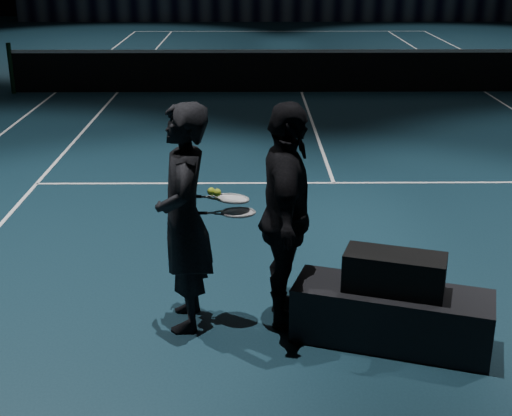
% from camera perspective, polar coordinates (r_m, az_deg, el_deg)
% --- Properties ---
extents(floor, '(36.00, 36.00, 0.00)m').
position_cam_1_polar(floor, '(16.11, 3.67, 9.19)').
color(floor, black).
rests_on(floor, ground).
extents(court_lines, '(10.98, 23.78, 0.01)m').
position_cam_1_polar(court_lines, '(16.10, 3.67, 9.20)').
color(court_lines, white).
rests_on(court_lines, floor).
extents(net_post_left, '(0.10, 0.10, 1.10)m').
position_cam_1_polar(net_post_left, '(16.80, -19.01, 10.52)').
color(net_post_left, black).
rests_on(net_post_left, floor).
extents(net_mesh, '(12.80, 0.02, 0.86)m').
position_cam_1_polar(net_mesh, '(16.02, 3.71, 10.77)').
color(net_mesh, black).
rests_on(net_mesh, floor).
extents(net_tape, '(12.80, 0.03, 0.07)m').
position_cam_1_polar(net_tape, '(15.95, 3.75, 12.42)').
color(net_tape, white).
rests_on(net_tape, net_mesh).
extents(sponsor_backdrop, '(22.00, 0.15, 0.90)m').
position_cam_1_polar(sponsor_backdrop, '(31.39, 1.66, 15.50)').
color(sponsor_backdrop, black).
rests_on(sponsor_backdrop, floor).
extents(player_bench, '(1.68, 1.00, 0.48)m').
position_cam_1_polar(player_bench, '(6.02, 10.76, -8.51)').
color(player_bench, black).
rests_on(player_bench, floor).
extents(racket_bag, '(0.86, 0.57, 0.32)m').
position_cam_1_polar(racket_bag, '(5.84, 11.01, -5.07)').
color(racket_bag, black).
rests_on(racket_bag, player_bench).
extents(bag_signature, '(0.36, 0.12, 0.11)m').
position_cam_1_polar(bag_signature, '(5.69, 11.34, -5.82)').
color(bag_signature, white).
rests_on(bag_signature, racket_bag).
extents(player_a, '(0.51, 0.74, 1.95)m').
position_cam_1_polar(player_a, '(5.93, -5.77, -0.85)').
color(player_a, black).
rests_on(player_a, floor).
extents(player_b, '(0.49, 1.15, 1.95)m').
position_cam_1_polar(player_b, '(5.94, 2.43, -0.72)').
color(player_b, black).
rests_on(player_b, floor).
extents(racket_lower, '(0.69, 0.24, 0.03)m').
position_cam_1_polar(racket_lower, '(5.91, -1.43, -0.36)').
color(racket_lower, black).
rests_on(racket_lower, player_a).
extents(racket_upper, '(0.70, 0.29, 0.10)m').
position_cam_1_polar(racket_upper, '(5.91, -1.93, 0.76)').
color(racket_upper, black).
rests_on(racket_upper, player_b).
extents(tennis_balls, '(0.12, 0.10, 0.12)m').
position_cam_1_polar(tennis_balls, '(5.84, -3.36, 1.46)').
color(tennis_balls, '#ADCF2B').
rests_on(tennis_balls, racket_upper).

